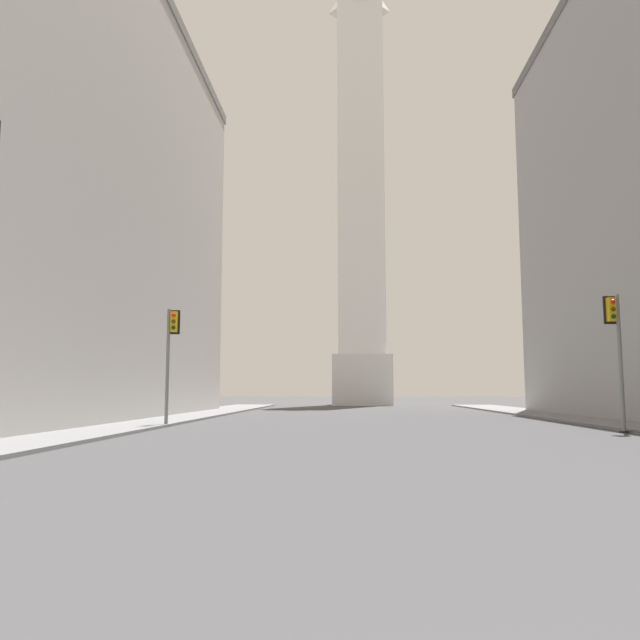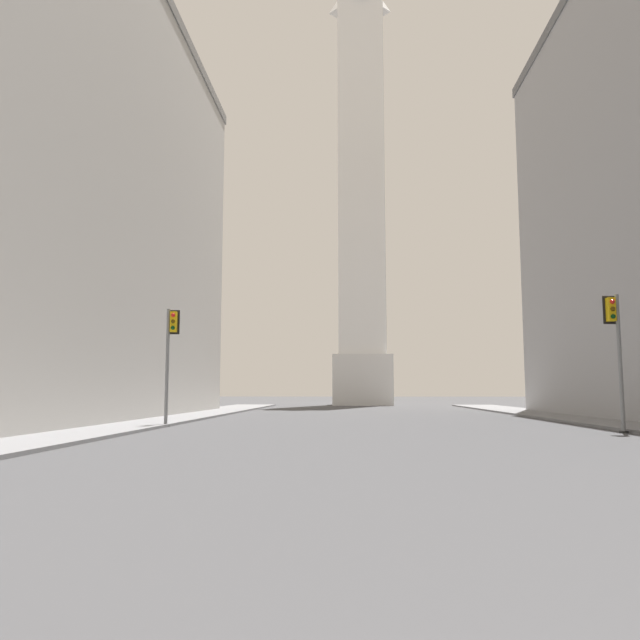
# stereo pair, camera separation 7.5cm
# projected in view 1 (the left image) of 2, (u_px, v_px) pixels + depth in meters

# --- Properties ---
(sidewalk_left) EXTENTS (5.00, 98.21, 0.15)m
(sidewalk_left) POSITION_uv_depth(u_px,v_px,m) (106.00, 428.00, 30.82)
(sidewalk_left) COLOR slate
(sidewalk_left) RESTS_ON ground_plane
(obelisk) EXTENTS (7.75, 7.75, 62.04)m
(obelisk) POSITION_uv_depth(u_px,v_px,m) (361.00, 189.00, 85.46)
(obelisk) COLOR silver
(obelisk) RESTS_ON ground_plane
(traffic_light_mid_left) EXTENTS (0.76, 0.52, 6.30)m
(traffic_light_mid_left) POSITION_uv_depth(u_px,v_px,m) (170.00, 349.00, 33.43)
(traffic_light_mid_left) COLOR slate
(traffic_light_mid_left) RESTS_ON ground_plane
(traffic_light_mid_right) EXTENTS (0.79, 0.51, 6.34)m
(traffic_light_mid_right) POSITION_uv_depth(u_px,v_px,m) (617.00, 341.00, 28.67)
(traffic_light_mid_right) COLOR slate
(traffic_light_mid_right) RESTS_ON ground_plane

